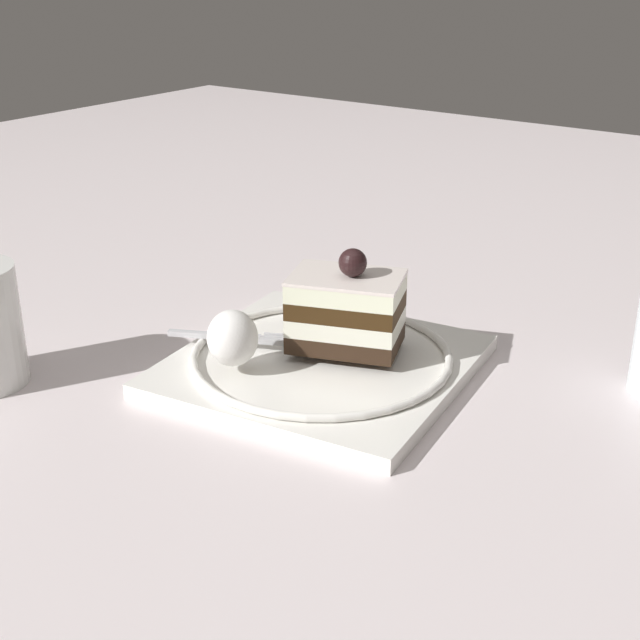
% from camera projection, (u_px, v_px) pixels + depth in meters
% --- Properties ---
extents(ground_plane, '(2.40, 2.40, 0.00)m').
position_uv_depth(ground_plane, '(294.00, 364.00, 0.78)').
color(ground_plane, silver).
extents(dessert_plate, '(0.27, 0.27, 0.02)m').
position_uv_depth(dessert_plate, '(320.00, 363.00, 0.76)').
color(dessert_plate, white).
rests_on(dessert_plate, ground_plane).
extents(cake_slice, '(0.09, 0.11, 0.09)m').
position_uv_depth(cake_slice, '(346.00, 309.00, 0.76)').
color(cake_slice, black).
rests_on(cake_slice, dessert_plate).
extents(whipped_cream_dollop, '(0.04, 0.04, 0.05)m').
position_uv_depth(whipped_cream_dollop, '(233.00, 338.00, 0.73)').
color(whipped_cream_dollop, white).
rests_on(whipped_cream_dollop, dessert_plate).
extents(fork, '(0.06, 0.11, 0.00)m').
position_uv_depth(fork, '(235.00, 337.00, 0.78)').
color(fork, silver).
rests_on(fork, dessert_plate).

